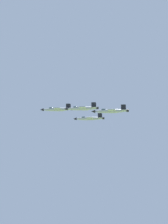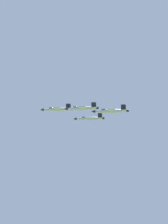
% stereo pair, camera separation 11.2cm
% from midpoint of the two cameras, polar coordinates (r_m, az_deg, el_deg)
% --- Properties ---
extents(jet_lead, '(16.11, 10.39, 3.47)m').
position_cam_midpoint_polar(jet_lead, '(208.03, -3.64, 0.37)').
color(jet_lead, '#9EA3A8').
extents(jet_left_wingman, '(15.68, 10.18, 3.39)m').
position_cam_midpoint_polar(jet_left_wingman, '(193.37, -0.30, 0.51)').
color(jet_left_wingman, '#9EA3A8').
extents(jet_right_wingman, '(15.75, 10.24, 3.41)m').
position_cam_midpoint_polar(jet_right_wingman, '(216.81, 0.71, -0.86)').
color(jet_right_wingman, '#9EA3A8').
extents(jet_left_outer, '(15.53, 10.08, 3.36)m').
position_cam_midpoint_polar(jet_left_outer, '(179.20, 3.59, 0.15)').
color(jet_left_outer, '#9EA3A8').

